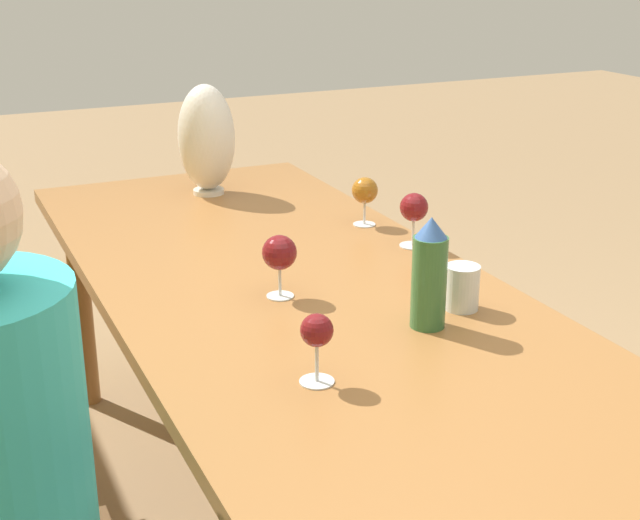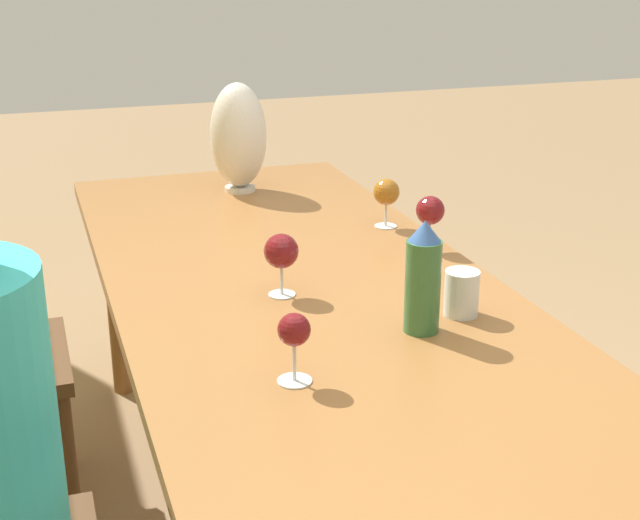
{
  "view_description": "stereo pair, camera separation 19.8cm",
  "coord_description": "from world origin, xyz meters",
  "views": [
    {
      "loc": [
        -1.59,
        0.78,
        1.53
      ],
      "look_at": [
        0.1,
        0.0,
        0.85
      ],
      "focal_mm": 50.0,
      "sensor_mm": 36.0,
      "label": 1
    },
    {
      "loc": [
        -1.67,
        0.6,
        1.53
      ],
      "look_at": [
        0.1,
        0.0,
        0.85
      ],
      "focal_mm": 50.0,
      "sensor_mm": 36.0,
      "label": 2
    }
  ],
  "objects": [
    {
      "name": "wine_glass_5",
      "position": [
        0.35,
        -0.39,
        0.86
      ],
      "size": [
        0.08,
        0.08,
        0.15
      ],
      "color": "silver",
      "rests_on": "dining_table"
    },
    {
      "name": "wine_glass_0",
      "position": [
        0.57,
        -0.36,
        0.85
      ],
      "size": [
        0.07,
        0.07,
        0.14
      ],
      "color": "silver",
      "rests_on": "dining_table"
    },
    {
      "name": "wine_glass_3",
      "position": [
        -0.25,
        0.17,
        0.85
      ],
      "size": [
        0.07,
        0.07,
        0.14
      ],
      "color": "silver",
      "rests_on": "dining_table"
    },
    {
      "name": "vase",
      "position": [
        1.07,
        -0.05,
        0.93
      ],
      "size": [
        0.18,
        0.18,
        0.35
      ],
      "color": "silver",
      "rests_on": "dining_table"
    },
    {
      "name": "wine_glass_4",
      "position": [
        0.16,
        0.07,
        0.86
      ],
      "size": [
        0.08,
        0.08,
        0.15
      ],
      "color": "silver",
      "rests_on": "dining_table"
    },
    {
      "name": "water_bottle",
      "position": [
        -0.12,
        -0.15,
        0.87
      ],
      "size": [
        0.07,
        0.07,
        0.24
      ],
      "color": "#336638",
      "rests_on": "dining_table"
    },
    {
      "name": "water_tumbler",
      "position": [
        -0.07,
        -0.27,
        0.8
      ],
      "size": [
        0.08,
        0.08,
        0.1
      ],
      "color": "silver",
      "rests_on": "dining_table"
    },
    {
      "name": "dining_table",
      "position": [
        0.0,
        0.0,
        0.69
      ],
      "size": [
        2.71,
        0.9,
        0.75
      ],
      "color": "#936033",
      "rests_on": "ground_plane"
    }
  ]
}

